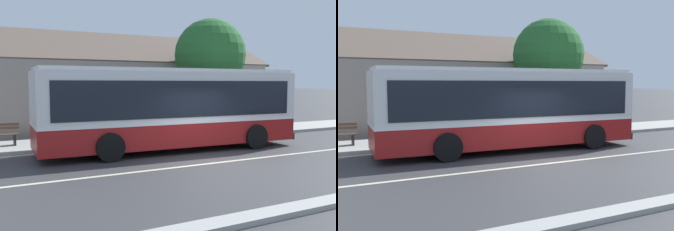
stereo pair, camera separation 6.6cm
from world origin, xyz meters
TOP-DOWN VIEW (x-y plane):
  - ground_plane at (0.00, 0.00)m, footprint 300.00×300.00m
  - sidewalk_far at (0.00, 6.00)m, footprint 60.00×3.00m
  - lane_divider_stripe at (0.00, 0.00)m, footprint 60.00×0.16m
  - community_building at (-0.87, 12.62)m, footprint 21.18×8.61m
  - transit_bus at (-0.22, 2.90)m, footprint 10.62×3.04m
  - street_tree_primary at (4.23, 6.92)m, footprint 3.86×3.86m
  - bus_stop_sign at (7.07, 4.99)m, footprint 0.36×0.07m

SIDE VIEW (x-z plane):
  - ground_plane at x=0.00m, z-range 0.00..0.00m
  - lane_divider_stripe at x=0.00m, z-range 0.00..0.01m
  - sidewalk_far at x=0.00m, z-range 0.00..0.15m
  - bus_stop_sign at x=7.07m, z-range 0.44..2.84m
  - transit_bus at x=-0.22m, z-range 0.12..3.35m
  - community_building at x=-0.87m, z-range -1.38..5.45m
  - street_tree_primary at x=4.23m, z-range 1.12..7.26m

